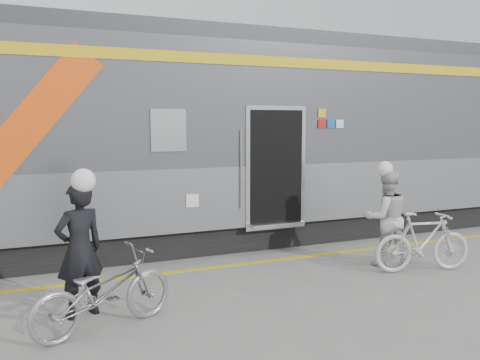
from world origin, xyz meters
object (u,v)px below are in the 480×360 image
woman (386,218)px  bicycle_right (423,242)px  bicycle_left (104,291)px  man (79,250)px

woman → bicycle_right: (0.30, -0.55, -0.32)m
bicycle_left → bicycle_right: bicycle_right is taller
bicycle_right → man: bearing=101.1°
bicycle_right → woman: bearing=41.7°
bicycle_left → bicycle_right: bearing=-105.7°
woman → bicycle_left: bearing=24.1°
bicycle_left → woman: bearing=-98.9°
woman → bicycle_right: 0.70m
man → woman: size_ratio=1.05×
bicycle_left → bicycle_right: size_ratio=1.09×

